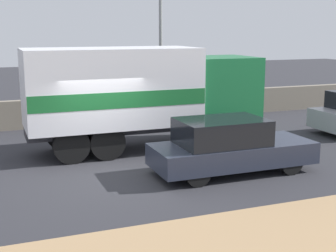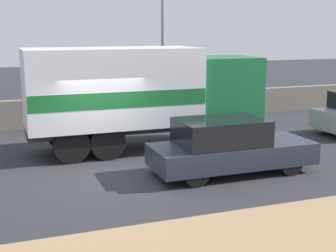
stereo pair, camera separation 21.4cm
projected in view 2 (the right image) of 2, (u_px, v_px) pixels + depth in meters
ground_plane at (113, 173)px, 12.95m from camera, size 80.00×80.00×0.00m
stone_wall_backdrop at (73, 111)px, 19.33m from camera, size 60.00×0.35×1.15m
street_lamp at (163, 39)px, 19.23m from camera, size 0.56×0.28×5.95m
box_truck at (140, 92)px, 15.22m from camera, size 7.69×2.41×3.34m
car_hatchback at (228, 147)px, 12.81m from camera, size 4.52×1.73×1.54m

